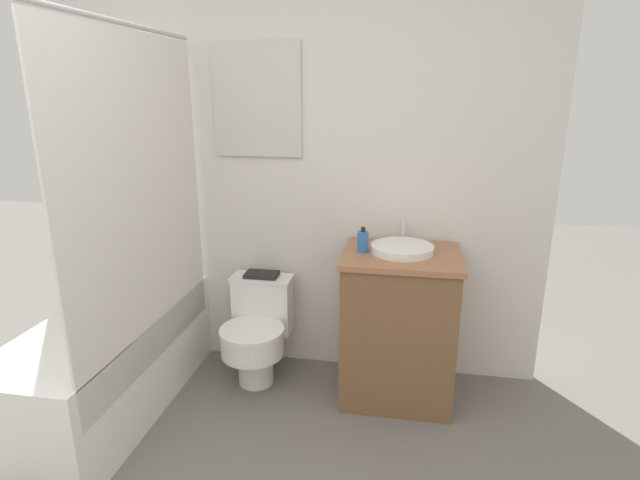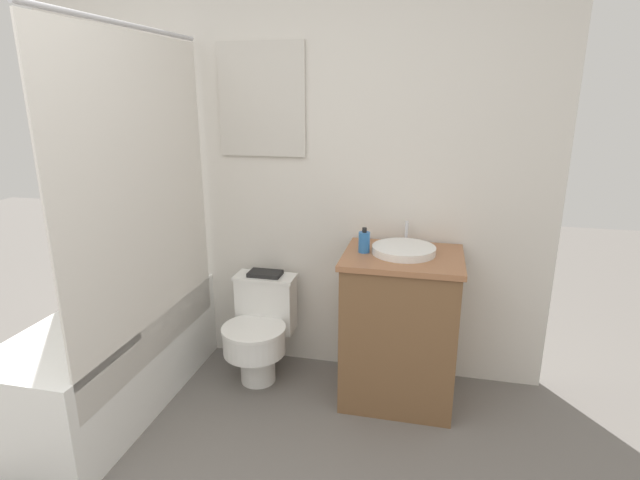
{
  "view_description": "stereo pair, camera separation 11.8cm",
  "coord_description": "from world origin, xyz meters",
  "views": [
    {
      "loc": [
        0.77,
        -0.88,
        1.68
      ],
      "look_at": [
        0.34,
        1.53,
        0.96
      ],
      "focal_mm": 28.0,
      "sensor_mm": 36.0,
      "label": 1
    },
    {
      "loc": [
        0.88,
        -0.85,
        1.68
      ],
      "look_at": [
        0.34,
        1.53,
        0.96
      ],
      "focal_mm": 28.0,
      "sensor_mm": 36.0,
      "label": 2
    }
  ],
  "objects": [
    {
      "name": "wall_back",
      "position": [
        -0.0,
        2.0,
        1.26
      ],
      "size": [
        3.14,
        0.07,
        2.5
      ],
      "color": "silver",
      "rests_on": "ground_plane"
    },
    {
      "name": "shower_area",
      "position": [
        -0.77,
        1.29,
        0.32
      ],
      "size": [
        0.58,
        1.38,
        1.98
      ],
      "color": "white",
      "rests_on": "ground_plane"
    },
    {
      "name": "toilet",
      "position": [
        -0.08,
        1.72,
        0.32
      ],
      "size": [
        0.37,
        0.5,
        0.61
      ],
      "color": "white",
      "rests_on": "ground_plane"
    },
    {
      "name": "vanity",
      "position": [
        0.75,
        1.7,
        0.43
      ],
      "size": [
        0.63,
        0.53,
        0.85
      ],
      "color": "brown",
      "rests_on": "ground_plane"
    },
    {
      "name": "sink",
      "position": [
        0.75,
        1.72,
        0.87
      ],
      "size": [
        0.34,
        0.37,
        0.13
      ],
      "color": "white",
      "rests_on": "vanity"
    },
    {
      "name": "soap_bottle",
      "position": [
        0.54,
        1.69,
        0.91
      ],
      "size": [
        0.06,
        0.06,
        0.14
      ],
      "color": "#2D6BB2",
      "rests_on": "vanity"
    },
    {
      "name": "book_on_tank",
      "position": [
        -0.08,
        1.84,
        0.62
      ],
      "size": [
        0.2,
        0.12,
        0.02
      ],
      "color": "black",
      "rests_on": "toilet"
    }
  ]
}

